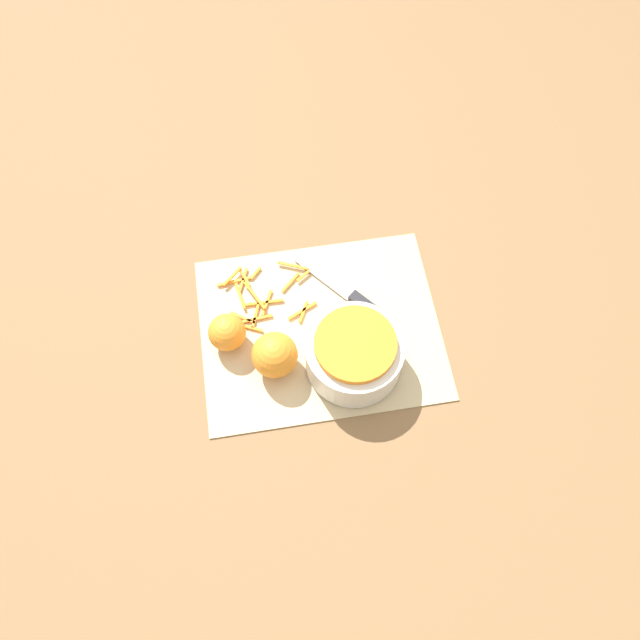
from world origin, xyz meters
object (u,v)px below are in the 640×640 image
at_px(knife, 361,302).
at_px(orange_right, 227,333).
at_px(bowl_speckled, 354,353).
at_px(orange_left, 275,355).

distance_m(knife, orange_right, 0.25).
relative_size(bowl_speckled, knife, 0.89).
bearing_deg(bowl_speckled, orange_right, -20.06).
bearing_deg(orange_left, orange_right, -36.96).
relative_size(knife, orange_left, 2.36).
distance_m(bowl_speckled, orange_left, 0.14).
bearing_deg(knife, orange_left, 78.90).
xyz_separation_m(bowl_speckled, knife, (-0.04, -0.11, -0.04)).
bearing_deg(knife, orange_right, 58.19).
height_order(bowl_speckled, orange_right, bowl_speckled).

